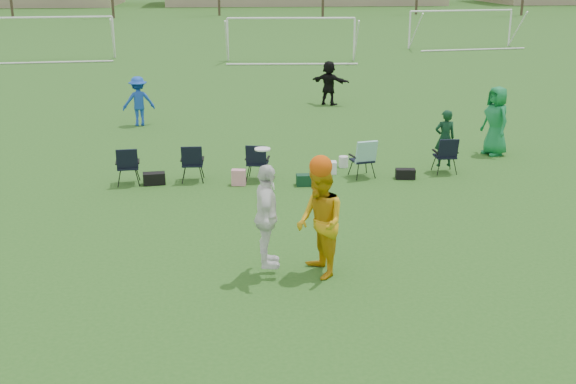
{
  "coord_description": "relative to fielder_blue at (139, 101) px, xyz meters",
  "views": [
    {
      "loc": [
        -0.15,
        -9.98,
        5.29
      ],
      "look_at": [
        1.06,
        2.79,
        1.25
      ],
      "focal_mm": 45.0,
      "sensor_mm": 36.0,
      "label": 1
    }
  ],
  "objects": [
    {
      "name": "goal_left",
      "position": [
        -7.05,
        19.13,
        1.08
      ],
      "size": [
        7.39,
        0.76,
        2.46
      ],
      "rotation": [
        0.0,
        0.0,
        0.09
      ],
      "color": "white",
      "rests_on": "ground"
    },
    {
      "name": "goal_right",
      "position": [
        18.95,
        23.13,
        1.08
      ],
      "size": [
        7.35,
        1.14,
        2.46
      ],
      "rotation": [
        0.0,
        0.0,
        0.14
      ],
      "color": "white",
      "rests_on": "ground"
    },
    {
      "name": "fielder_black",
      "position": [
        7.07,
        3.21,
        0.02
      ],
      "size": [
        1.6,
        1.36,
        1.73
      ],
      "primitive_type": "imported",
      "rotation": [
        0.0,
        0.0,
        2.52
      ],
      "color": "black",
      "rests_on": "ground"
    },
    {
      "name": "center_contest",
      "position": [
        4.12,
        -13.08,
        0.23
      ],
      "size": [
        1.66,
        1.14,
        2.36
      ],
      "color": "white",
      "rests_on": "ground"
    },
    {
      "name": "goal_mid",
      "position": [
        6.95,
        17.13,
        1.08
      ],
      "size": [
        7.4,
        0.63,
        2.46
      ],
      "rotation": [
        0.0,
        0.0,
        -0.07
      ],
      "color": "white",
      "rests_on": "ground"
    },
    {
      "name": "ground",
      "position": [
        2.95,
        -14.87,
        -0.84
      ],
      "size": [
        260.0,
        260.0,
        0.0
      ],
      "primitive_type": "plane",
      "color": "#26591B",
      "rests_on": "ground"
    },
    {
      "name": "sideline_setup",
      "position": [
        4.88,
        -6.92,
        -0.33
      ],
      "size": [
        8.9,
        1.89,
        1.67
      ],
      "color": "#0D321D",
      "rests_on": "ground"
    },
    {
      "name": "fielder_blue",
      "position": [
        0.0,
        0.0,
        0.0
      ],
      "size": [
        1.21,
        0.87,
        1.69
      ],
      "primitive_type": "imported",
      "rotation": [
        0.0,
        0.0,
        3.39
      ],
      "color": "#1845B7",
      "rests_on": "ground"
    },
    {
      "name": "fielder_green_far",
      "position": [
        10.7,
        -5.04,
        0.16
      ],
      "size": [
        0.9,
        1.13,
        2.0
      ],
      "primitive_type": "imported",
      "rotation": [
        0.0,
        0.0,
        -1.26
      ],
      "color": "#157B3F",
      "rests_on": "ground"
    }
  ]
}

